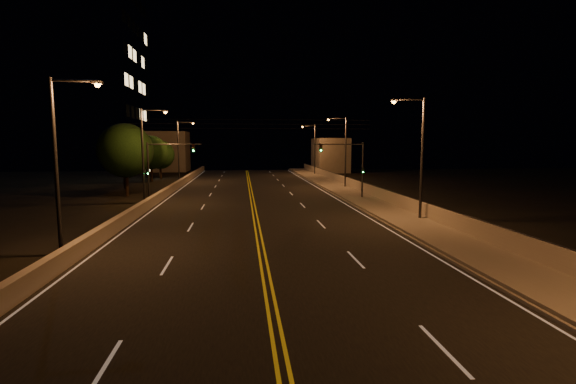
{
  "coord_description": "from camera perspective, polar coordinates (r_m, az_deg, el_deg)",
  "views": [
    {
      "loc": [
        -0.96,
        -8.88,
        5.67
      ],
      "look_at": [
        2.0,
        18.0,
        2.5
      ],
      "focal_mm": 26.0,
      "sensor_mm": 36.0,
      "label": 1
    }
  ],
  "objects": [
    {
      "name": "distant_building_right",
      "position": [
        83.83,
        5.77,
        5.04
      ],
      "size": [
        6.0,
        10.0,
        6.63
      ],
      "primitive_type": "cube",
      "color": "gray",
      "rests_on": "ground"
    },
    {
      "name": "overhead_wires",
      "position": [
        38.43,
        -4.91,
        9.24
      ],
      "size": [
        22.0,
        0.03,
        0.83
      ],
      "color": "black"
    },
    {
      "name": "tree_0",
      "position": [
        47.73,
        -21.35,
        5.31
      ],
      "size": [
        5.75,
        5.75,
        7.79
      ],
      "color": "black",
      "rests_on": "ground"
    },
    {
      "name": "distant_building_left",
      "position": [
        88.7,
        -16.11,
        5.34
      ],
      "size": [
        8.0,
        8.0,
        8.0
      ],
      "primitive_type": "cube",
      "color": "gray",
      "rests_on": "ground"
    },
    {
      "name": "road",
      "position": [
        29.45,
        -4.31,
        -4.42
      ],
      "size": [
        18.0,
        120.0,
        0.02
      ],
      "primitive_type": "cube",
      "color": "black",
      "rests_on": "ground"
    },
    {
      "name": "curb",
      "position": [
        31.03,
        12.44,
        -3.86
      ],
      "size": [
        0.14,
        120.0,
        0.15
      ],
      "primitive_type": "cube",
      "color": "gray",
      "rests_on": "ground"
    },
    {
      "name": "streetlight_5",
      "position": [
        41.33,
        -18.89,
        5.59
      ],
      "size": [
        2.55,
        0.28,
        8.86
      ],
      "color": "#2D2D33",
      "rests_on": "ground"
    },
    {
      "name": "sidewalk",
      "position": [
        31.67,
        15.66,
        -3.6
      ],
      "size": [
        3.6,
        120.0,
        0.3
      ],
      "primitive_type": "cube",
      "color": "gray",
      "rests_on": "ground"
    },
    {
      "name": "tree_1",
      "position": [
        56.07,
        -21.54,
        5.29
      ],
      "size": [
        5.57,
        5.57,
        7.55
      ],
      "color": "black",
      "rests_on": "ground"
    },
    {
      "name": "traffic_signal_right",
      "position": [
        42.03,
        8.81,
        3.89
      ],
      "size": [
        5.11,
        0.31,
        5.77
      ],
      "color": "#2D2D33",
      "rests_on": "ground"
    },
    {
      "name": "streetlight_4",
      "position": [
        23.67,
        -28.62,
        4.58
      ],
      "size": [
        2.55,
        0.28,
        8.86
      ],
      "color": "#2D2D33",
      "rests_on": "ground"
    },
    {
      "name": "parapet_rail",
      "position": [
        32.13,
        18.45,
        -1.42
      ],
      "size": [
        0.06,
        120.0,
        0.06
      ],
      "primitive_type": "cylinder",
      "rotation": [
        1.57,
        0.0,
        0.0
      ],
      "color": "black",
      "rests_on": "parapet_wall"
    },
    {
      "name": "streetlight_2",
      "position": [
        52.22,
        7.58,
        6.04
      ],
      "size": [
        2.55,
        0.28,
        8.86
      ],
      "color": "#2D2D33",
      "rests_on": "ground"
    },
    {
      "name": "jersey_barrier",
      "position": [
        30.46,
        -21.74,
        -3.67
      ],
      "size": [
        0.45,
        120.0,
        0.9
      ],
      "primitive_type": "cube",
      "color": "#AC9E8F",
      "rests_on": "ground"
    },
    {
      "name": "streetlight_1",
      "position": [
        31.14,
        17.41,
        5.4
      ],
      "size": [
        2.55,
        0.28,
        8.86
      ],
      "color": "#2D2D33",
      "rests_on": "ground"
    },
    {
      "name": "lane_markings",
      "position": [
        29.37,
        -4.31,
        -4.42
      ],
      "size": [
        17.32,
        116.0,
        0.0
      ],
      "color": "silver",
      "rests_on": "road"
    },
    {
      "name": "tree_3",
      "position": [
        69.17,
        -17.11,
        4.9
      ],
      "size": [
        4.54,
        4.54,
        6.15
      ],
      "color": "black",
      "rests_on": "ground"
    },
    {
      "name": "traffic_signal_left",
      "position": [
        41.33,
        -17.19,
        3.63
      ],
      "size": [
        5.11,
        0.31,
        5.77
      ],
      "color": "#2D2D33",
      "rests_on": "ground"
    },
    {
      "name": "streetlight_6",
      "position": [
        63.06,
        -14.52,
        5.99
      ],
      "size": [
        2.55,
        0.28,
        8.86
      ],
      "color": "#2D2D33",
      "rests_on": "ground"
    },
    {
      "name": "streetlight_3",
      "position": [
        73.79,
        3.47,
        6.26
      ],
      "size": [
        2.55,
        0.28,
        8.86
      ],
      "color": "#2D2D33",
      "rests_on": "ground"
    },
    {
      "name": "parapet_wall",
      "position": [
        32.21,
        18.42,
        -2.36
      ],
      "size": [
        0.3,
        120.0,
        1.0
      ],
      "primitive_type": "cube",
      "color": "#AC9E8F",
      "rests_on": "sidewalk"
    },
    {
      "name": "tree_2",
      "position": [
        65.58,
        -18.27,
        5.16
      ],
      "size": [
        5.04,
        5.04,
        6.83
      ],
      "color": "black",
      "rests_on": "ground"
    },
    {
      "name": "building_tower",
      "position": [
        68.59,
        -30.01,
        14.25
      ],
      "size": [
        24.0,
        15.0,
        32.62
      ],
      "color": "gray",
      "rests_on": "ground"
    }
  ]
}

